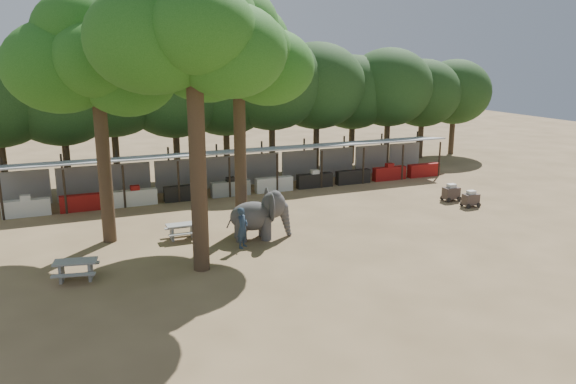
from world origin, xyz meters
name	(u,v)px	position (x,y,z in m)	size (l,w,h in m)	color
ground	(358,264)	(0.00, 0.00, 0.00)	(100.00, 100.00, 0.00)	brown
vendor_stalls	(247,172)	(0.00, 13.84, 1.18)	(28.00, 2.99, 2.80)	#9C9EA4
yard_tree_left	(92,57)	(-9.13, 7.19, 8.20)	(7.10, 6.90, 11.02)	#332316
yard_tree_center	(188,29)	(-6.13, 2.19, 9.21)	(7.10, 6.90, 12.04)	#332316
yard_tree_back	(234,49)	(-3.13, 6.19, 8.54)	(7.10, 6.90, 11.36)	#332316
backdrop_trees	(222,96)	(0.00, 19.00, 5.51)	(46.46, 5.95, 8.33)	#332316
elephant	(260,215)	(-2.52, 4.73, 1.12)	(3.00, 2.24, 2.24)	#3C3A3A
handler	(243,228)	(-3.67, 3.83, 0.91)	(0.66, 0.44, 1.82)	#26384C
picnic_table_near	(76,267)	(-10.65, 2.75, 0.51)	(1.82, 1.70, 0.78)	gray
picnic_table_far	(182,229)	(-5.87, 6.04, 0.47)	(1.44, 1.30, 0.71)	gray
cart_front	(471,199)	(10.21, 5.28, 0.46)	(0.98, 0.66, 0.93)	#392D28
cart_back	(451,192)	(10.07, 6.79, 0.49)	(1.03, 0.69, 1.00)	#392D28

